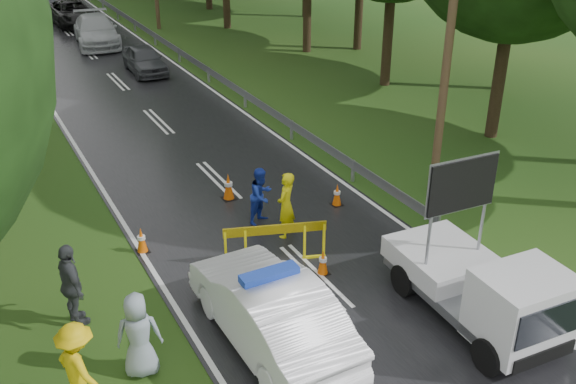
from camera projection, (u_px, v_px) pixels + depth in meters
ground at (315, 276)px, 15.30m from camera, size 160.00×160.00×0.00m
road at (66, 31)px, 38.97m from camera, size 7.00×140.00×0.02m
guardrail at (127, 17)px, 40.03m from camera, size 0.12×60.06×0.70m
utility_pole_near at (451, 24)px, 16.81m from camera, size 1.40×0.24×10.00m
police_sedan at (270, 311)px, 12.78m from camera, size 1.76×4.83×1.74m
work_truck at (485, 289)px, 13.25m from camera, size 2.12×4.36×3.40m
barrier at (275, 234)px, 15.51m from camera, size 2.41×0.85×1.04m
officer at (286, 205)px, 16.59m from camera, size 0.79×0.76×1.82m
civilian at (261, 196)px, 17.34m from camera, size 0.97×0.89×1.60m
bystander_left at (79, 367)px, 11.18m from camera, size 1.06×1.32×1.79m
bystander_mid at (72, 285)px, 13.29m from camera, size 0.65×1.18×1.91m
bystander_right at (139, 335)px, 11.97m from camera, size 1.00×0.80×1.77m
queue_car_first at (144, 59)px, 30.58m from camera, size 1.63×3.82×1.29m
queue_car_second at (96, 31)px, 35.53m from camera, size 2.86×5.65×1.57m
queue_car_third at (73, 13)px, 40.25m from camera, size 2.74×5.41×1.47m
cone_near_left at (235, 318)px, 13.30m from camera, size 0.34×0.34×0.72m
cone_center at (323, 262)px, 15.25m from camera, size 0.31×0.31×0.66m
cone_far at (228, 187)px, 18.73m from camera, size 0.39×0.39×0.82m
cone_left_mid at (142, 240)px, 16.12m from camera, size 0.33×0.33×0.70m
cone_right at (337, 195)px, 18.42m from camera, size 0.32×0.32×0.68m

